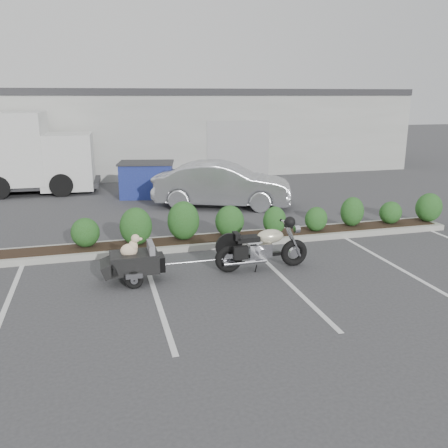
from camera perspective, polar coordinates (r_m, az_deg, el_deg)
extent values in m
plane|color=#38383A|center=(10.18, -0.26, -6.14)|extent=(90.00, 90.00, 0.00)
cube|color=#9E9E93|center=(12.42, 1.58, -1.80)|extent=(12.00, 1.00, 0.15)
cube|color=#9EA099|center=(26.33, -10.04, 11.29)|extent=(26.00, 10.00, 4.00)
torus|color=black|center=(10.25, 0.59, -4.18)|extent=(0.62, 0.16, 0.62)
torus|color=black|center=(10.74, 8.42, -3.43)|extent=(0.62, 0.16, 0.62)
cylinder|color=silver|center=(10.25, 0.59, -4.18)|extent=(0.26, 0.11, 0.26)
cylinder|color=silver|center=(10.74, 8.42, -3.43)|extent=(0.22, 0.09, 0.22)
cylinder|color=silver|center=(10.53, 8.37, -1.86)|extent=(0.40, 0.05, 0.82)
cylinder|color=silver|center=(10.70, 7.98, -1.58)|extent=(0.40, 0.05, 0.82)
cylinder|color=silver|center=(10.46, 7.50, 0.04)|extent=(0.03, 0.64, 0.03)
cylinder|color=silver|center=(10.60, 8.76, -0.63)|extent=(0.11, 0.17, 0.17)
sphere|color=black|center=(10.18, 7.92, 0.24)|extent=(0.24, 0.24, 0.24)
cube|color=silver|center=(10.41, 4.25, -3.12)|extent=(0.51, 0.31, 0.31)
cube|color=black|center=(10.48, 4.72, -3.70)|extent=(0.83, 0.09, 0.07)
ellipsoid|color=beige|center=(10.40, 5.58, -1.46)|extent=(0.61, 0.34, 0.30)
cube|color=black|center=(10.24, 2.83, -1.79)|extent=(0.51, 0.28, 0.11)
cube|color=black|center=(10.14, 1.50, -1.45)|extent=(0.11, 0.28, 0.15)
cylinder|color=silver|center=(10.21, 2.58, -4.66)|extent=(0.97, 0.08, 0.08)
cylinder|color=silver|center=(10.51, 2.04, -4.07)|extent=(0.97, 0.08, 0.08)
cube|color=black|center=(10.00, 2.01, -3.47)|extent=(0.31, 0.13, 0.28)
cube|color=black|center=(9.89, -10.75, -4.52)|extent=(0.97, 0.66, 0.39)
cube|color=slate|center=(9.84, -8.79, -3.01)|extent=(0.11, 0.57, 0.28)
cube|color=slate|center=(9.86, -10.51, -3.97)|extent=(0.64, 0.57, 0.04)
cube|color=black|center=(9.89, -13.66, -5.08)|extent=(0.35, 0.66, 0.34)
cube|color=black|center=(9.95, -7.77, -4.55)|extent=(0.18, 0.46, 0.31)
torus|color=black|center=(9.61, -10.76, -6.70)|extent=(0.36, 0.10, 0.36)
torus|color=black|center=(10.34, -11.11, -5.13)|extent=(0.36, 0.10, 0.36)
cube|color=silver|center=(9.53, -10.76, -6.18)|extent=(0.33, 0.07, 0.09)
cube|color=silver|center=(10.34, -11.16, -4.47)|extent=(0.33, 0.07, 0.09)
cylinder|color=black|center=(9.97, -10.94, -5.89)|extent=(0.04, 0.83, 0.04)
cylinder|color=silver|center=(10.00, -6.50, -4.79)|extent=(0.55, 0.03, 0.03)
ellipsoid|color=beige|center=(9.80, -11.36, -3.12)|extent=(0.35, 0.23, 0.28)
ellipsoid|color=beige|center=(9.78, -10.90, -2.67)|extent=(0.20, 0.19, 0.25)
sphere|color=beige|center=(9.74, -10.62, -1.72)|extent=(0.17, 0.17, 0.17)
ellipsoid|color=beige|center=(9.75, -10.13, -1.79)|extent=(0.13, 0.07, 0.06)
sphere|color=black|center=(9.75, -9.81, -1.77)|extent=(0.03, 0.03, 0.03)
ellipsoid|color=beige|center=(9.68, -10.82, -1.72)|extent=(0.04, 0.04, 0.10)
ellipsoid|color=beige|center=(9.78, -10.87, -1.55)|extent=(0.04, 0.04, 0.10)
cylinder|color=beige|center=(9.79, -10.66, -3.73)|extent=(0.04, 0.04, 0.11)
cylinder|color=beige|center=(9.89, -10.71, -3.53)|extent=(0.04, 0.04, 0.11)
imported|color=#BABCC2|center=(16.20, -0.17, 4.75)|extent=(4.91, 3.21, 1.53)
cube|color=navy|center=(18.06, -9.28, 5.22)|extent=(2.12, 1.63, 1.27)
cube|color=#2D2D30|center=(17.96, -9.37, 7.28)|extent=(2.24, 1.75, 0.06)
cube|color=silver|center=(19.86, -18.27, 7.23)|extent=(2.05, 2.32, 2.12)
cube|color=black|center=(19.89, -18.20, 6.41)|extent=(0.17, 1.84, 0.97)
cube|color=#2D2D30|center=(20.34, -24.30, 4.34)|extent=(6.86, 2.48, 0.19)
cylinder|color=black|center=(18.95, -18.96, 4.45)|extent=(0.88, 0.32, 0.87)
cylinder|color=black|center=(21.03, -18.34, 5.50)|extent=(0.88, 0.32, 0.87)
cylinder|color=black|center=(21.39, -24.28, 5.08)|extent=(0.88, 0.32, 0.87)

